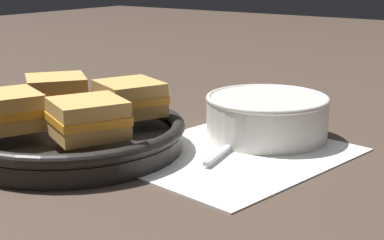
% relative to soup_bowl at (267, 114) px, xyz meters
% --- Properties ---
extents(ground_plane, '(4.00, 4.00, 0.00)m').
position_rel_soup_bowl_xyz_m(ground_plane, '(-0.10, 0.03, -0.04)').
color(ground_plane, '#47382D').
extents(napkin, '(0.33, 0.29, 0.00)m').
position_rel_soup_bowl_xyz_m(napkin, '(-0.09, 0.00, -0.03)').
color(napkin, white).
rests_on(napkin, ground_plane).
extents(soup_bowl, '(0.18, 0.18, 0.06)m').
position_rel_soup_bowl_xyz_m(soup_bowl, '(0.00, 0.00, 0.00)').
color(soup_bowl, silver).
rests_on(soup_bowl, ground_plane).
extents(spoon, '(0.16, 0.05, 0.01)m').
position_rel_soup_bowl_xyz_m(spoon, '(-0.05, 0.02, -0.03)').
color(spoon, '#B7B7BC').
rests_on(spoon, napkin).
extents(skillet, '(0.35, 0.37, 0.04)m').
position_rel_soup_bowl_xyz_m(skillet, '(-0.20, 0.19, -0.01)').
color(skillet, black).
rests_on(skillet, ground_plane).
extents(sandwich_near_left, '(0.11, 0.11, 0.05)m').
position_rel_soup_bowl_xyz_m(sandwich_near_left, '(-0.27, 0.22, 0.03)').
color(sandwich_near_left, tan).
rests_on(sandwich_near_left, skillet).
extents(sandwich_near_right, '(0.11, 0.11, 0.05)m').
position_rel_soup_bowl_xyz_m(sandwich_near_right, '(-0.24, 0.11, 0.03)').
color(sandwich_near_right, tan).
rests_on(sandwich_near_right, skillet).
extents(sandwich_far_left, '(0.11, 0.11, 0.05)m').
position_rel_soup_bowl_xyz_m(sandwich_far_left, '(-0.13, 0.14, 0.03)').
color(sandwich_far_left, tan).
rests_on(sandwich_far_left, skillet).
extents(sandwich_far_right, '(0.12, 0.12, 0.05)m').
position_rel_soup_bowl_xyz_m(sandwich_far_right, '(-0.16, 0.26, 0.03)').
color(sandwich_far_right, tan).
rests_on(sandwich_far_right, skillet).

